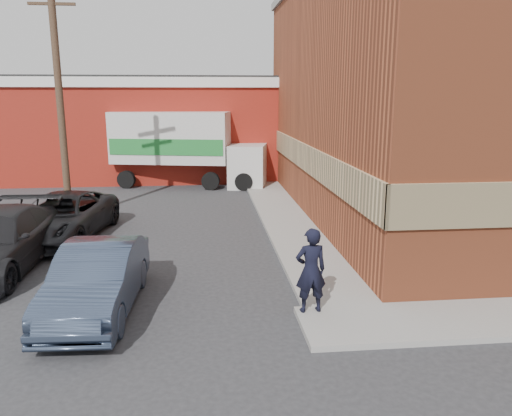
{
  "coord_description": "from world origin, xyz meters",
  "views": [
    {
      "loc": [
        -2.37,
        -9.98,
        4.63
      ],
      "look_at": [
        -0.98,
        3.34,
        1.58
      ],
      "focal_mm": 35.0,
      "sensor_mm": 36.0,
      "label": 1
    }
  ],
  "objects_px": {
    "brick_building": "(482,93)",
    "box_truck": "(186,144)",
    "utility_pole": "(59,91)",
    "suv_a": "(61,217)",
    "man": "(311,270)",
    "sedan": "(97,279)",
    "warehouse": "(141,127)"
  },
  "relations": [
    {
      "from": "man",
      "to": "suv_a",
      "type": "bearing_deg",
      "value": -49.98
    },
    {
      "from": "suv_a",
      "to": "box_truck",
      "type": "distance_m",
      "value": 10.25
    },
    {
      "from": "man",
      "to": "sedan",
      "type": "bearing_deg",
      "value": -15.16
    },
    {
      "from": "man",
      "to": "sedan",
      "type": "xyz_separation_m",
      "value": [
        -4.53,
        0.75,
        -0.3
      ]
    },
    {
      "from": "warehouse",
      "to": "suv_a",
      "type": "height_order",
      "value": "warehouse"
    },
    {
      "from": "suv_a",
      "to": "sedan",
      "type": "bearing_deg",
      "value": -59.98
    },
    {
      "from": "brick_building",
      "to": "suv_a",
      "type": "distance_m",
      "value": 16.27
    },
    {
      "from": "brick_building",
      "to": "man",
      "type": "relative_size",
      "value": 9.96
    },
    {
      "from": "brick_building",
      "to": "sedan",
      "type": "bearing_deg",
      "value": -147.29
    },
    {
      "from": "brick_building",
      "to": "man",
      "type": "distance_m",
      "value": 13.21
    },
    {
      "from": "warehouse",
      "to": "utility_pole",
      "type": "height_order",
      "value": "utility_pole"
    },
    {
      "from": "brick_building",
      "to": "box_truck",
      "type": "height_order",
      "value": "brick_building"
    },
    {
      "from": "sedan",
      "to": "box_truck",
      "type": "xyz_separation_m",
      "value": [
        1.46,
        15.34,
        1.46
      ]
    },
    {
      "from": "warehouse",
      "to": "brick_building",
      "type": "bearing_deg",
      "value": -37.2
    },
    {
      "from": "sedan",
      "to": "suv_a",
      "type": "distance_m",
      "value": 6.38
    },
    {
      "from": "suv_a",
      "to": "warehouse",
      "type": "bearing_deg",
      "value": 93.99
    },
    {
      "from": "brick_building",
      "to": "sedan",
      "type": "xyz_separation_m",
      "value": [
        -13.23,
        -8.5,
        -3.95
      ]
    },
    {
      "from": "utility_pole",
      "to": "sedan",
      "type": "relative_size",
      "value": 2.02
    },
    {
      "from": "brick_building",
      "to": "box_truck",
      "type": "distance_m",
      "value": 13.84
    },
    {
      "from": "suv_a",
      "to": "brick_building",
      "type": "bearing_deg",
      "value": 17.85
    },
    {
      "from": "brick_building",
      "to": "warehouse",
      "type": "distance_m",
      "value": 18.3
    },
    {
      "from": "warehouse",
      "to": "utility_pole",
      "type": "bearing_deg",
      "value": -97.77
    },
    {
      "from": "utility_pole",
      "to": "suv_a",
      "type": "xyz_separation_m",
      "value": [
        0.43,
        -2.56,
        -4.01
      ]
    },
    {
      "from": "warehouse",
      "to": "man",
      "type": "xyz_separation_m",
      "value": [
        5.8,
        -20.25,
        -1.78
      ]
    },
    {
      "from": "warehouse",
      "to": "suv_a",
      "type": "bearing_deg",
      "value": -94.52
    },
    {
      "from": "brick_building",
      "to": "suv_a",
      "type": "height_order",
      "value": "brick_building"
    },
    {
      "from": "brick_building",
      "to": "suv_a",
      "type": "relative_size",
      "value": 3.46
    },
    {
      "from": "man",
      "to": "sedan",
      "type": "height_order",
      "value": "man"
    },
    {
      "from": "man",
      "to": "suv_a",
      "type": "height_order",
      "value": "man"
    },
    {
      "from": "man",
      "to": "box_truck",
      "type": "relative_size",
      "value": 0.23
    },
    {
      "from": "utility_pole",
      "to": "sedan",
      "type": "bearing_deg",
      "value": -71.98
    },
    {
      "from": "warehouse",
      "to": "sedan",
      "type": "distance_m",
      "value": 19.65
    }
  ]
}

